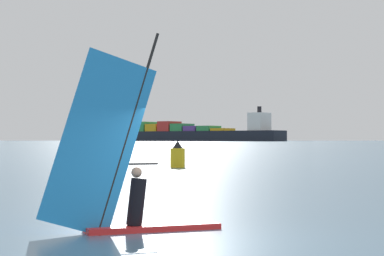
% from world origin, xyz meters
% --- Properties ---
extents(ground_plane, '(4000.00, 4000.00, 0.00)m').
position_xyz_m(ground_plane, '(0.00, 0.00, 0.00)').
color(ground_plane, '#476B84').
extents(windsurfer, '(3.56, 1.81, 4.15)m').
position_xyz_m(windsurfer, '(-1.58, 1.10, 0.99)').
color(windsurfer, red).
rests_on(windsurfer, ground_plane).
extents(cargo_ship, '(171.48, 124.52, 33.00)m').
position_xyz_m(cargo_ship, '(-30.68, 660.34, 8.24)').
color(cargo_ship, black).
rests_on(cargo_ship, ground_plane).
extents(distant_headland, '(702.86, 455.56, 49.57)m').
position_xyz_m(distant_headland, '(-132.75, 1549.62, 24.79)').
color(distant_headland, '#4C564C').
rests_on(distant_headland, ground_plane).
extents(channel_buoy, '(0.97, 0.97, 1.78)m').
position_xyz_m(channel_buoy, '(-2.79, 31.59, 0.78)').
color(channel_buoy, yellow).
rests_on(channel_buoy, ground_plane).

